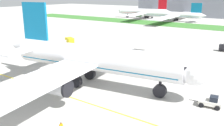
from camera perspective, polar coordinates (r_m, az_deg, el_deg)
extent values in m
plane|color=#ADAAA5|center=(50.93, -5.70, -7.48)|extent=(600.00, 600.00, 0.00)
cube|color=yellow|center=(49.25, -7.63, -8.39)|extent=(280.00, 0.36, 0.01)
cube|color=#38722D|center=(158.65, 24.19, 7.25)|extent=(320.00, 24.00, 0.10)
cylinder|color=white|center=(54.57, -3.99, 1.10)|extent=(39.53, 11.43, 5.55)
cube|color=#0C6B9E|center=(54.82, -3.97, 0.12)|extent=(37.91, 10.75, 0.67)
sphere|color=white|center=(47.71, 18.37, -1.87)|extent=(5.27, 5.27, 5.27)
cone|color=white|center=(68.20, -20.17, 3.52)|extent=(6.75, 5.59, 4.72)
cube|color=#0C6B9E|center=(63.18, -17.21, 9.13)|extent=(7.05, 1.62, 8.88)
cube|color=white|center=(68.70, -14.07, 4.46)|extent=(5.60, 9.43, 0.39)
cube|color=white|center=(60.96, -20.84, 2.47)|extent=(5.60, 9.43, 0.39)
cube|color=white|center=(73.26, 2.88, 4.39)|extent=(13.86, 36.12, 0.44)
cube|color=white|center=(40.97, -21.23, -6.10)|extent=(13.86, 36.12, 0.44)
cylinder|color=#B7BABF|center=(66.14, 0.99, 1.66)|extent=(5.67, 3.82, 3.05)
cylinder|color=black|center=(65.07, 3.08, 1.40)|extent=(0.94, 3.24, 3.20)
cylinder|color=#B7BABF|center=(46.04, -12.75, -5.21)|extent=(5.67, 3.82, 3.05)
cylinder|color=black|center=(44.49, -10.11, -5.81)|extent=(0.94, 3.24, 3.20)
cylinder|color=black|center=(50.12, 10.94, -5.14)|extent=(0.58, 0.58, 2.15)
cylinder|color=black|center=(50.51, 10.88, -6.28)|extent=(2.79, 1.57, 2.64)
cylinder|color=black|center=(59.59, -5.07, -1.49)|extent=(0.58, 0.58, 2.15)
cylinder|color=black|center=(59.92, -5.05, -2.47)|extent=(2.79, 1.57, 2.64)
cylinder|color=black|center=(54.99, -8.27, -3.10)|extent=(0.58, 0.58, 2.15)
cylinder|color=black|center=(55.35, -8.23, -4.15)|extent=(2.79, 1.57, 2.64)
cube|color=black|center=(47.63, 17.45, -0.95)|extent=(2.55, 4.41, 1.00)
sphere|color=black|center=(65.16, -14.09, 3.55)|extent=(0.39, 0.39, 0.39)
sphere|color=black|center=(62.51, -11.12, 3.22)|extent=(0.39, 0.39, 0.39)
sphere|color=black|center=(60.03, -7.91, 2.85)|extent=(0.39, 0.39, 0.39)
sphere|color=black|center=(57.77, -4.43, 2.44)|extent=(0.39, 0.39, 0.39)
sphere|color=black|center=(55.73, -0.69, 1.99)|extent=(0.39, 0.39, 0.39)
sphere|color=black|center=(53.96, 3.32, 1.49)|extent=(0.39, 0.39, 0.39)
sphere|color=black|center=(52.47, 7.57, 0.96)|extent=(0.39, 0.39, 0.39)
sphere|color=black|center=(51.29, 12.05, 0.40)|extent=(0.39, 0.39, 0.39)
cube|color=white|center=(49.27, 21.52, -8.36)|extent=(4.19, 2.80, 0.75)
cube|color=black|center=(48.92, 22.30, -7.57)|extent=(1.64, 1.89, 0.90)
cylinder|color=black|center=(49.61, 18.20, -8.15)|extent=(1.80, 0.39, 0.12)
cylinder|color=black|center=(48.50, 19.72, -9.05)|extent=(0.94, 0.48, 0.90)
cylinder|color=black|center=(50.54, 20.06, -8.06)|extent=(0.94, 0.48, 0.90)
cylinder|color=black|center=(48.34, 22.95, -9.49)|extent=(0.94, 0.48, 0.90)
cylinder|color=black|center=(50.39, 23.16, -8.47)|extent=(0.94, 0.48, 0.90)
cylinder|color=orange|center=(38.78, -11.23, -13.81)|extent=(0.10, 0.10, 0.54)
cylinder|color=orange|center=(38.62, -11.92, -13.99)|extent=(0.10, 0.10, 0.54)
cube|color=orange|center=(38.68, -11.58, -13.86)|extent=(0.38, 0.50, 0.60)
sphere|color=brown|center=(38.48, -11.61, -13.31)|extent=(0.23, 0.23, 0.23)
cylinder|color=black|center=(60.01, -19.85, -4.29)|extent=(0.12, 0.12, 0.82)
cylinder|color=orange|center=(59.75, -19.78, -3.68)|extent=(0.10, 0.10, 0.52)
cylinder|color=black|center=(60.05, -20.03, -4.29)|extent=(0.12, 0.12, 0.82)
cylinder|color=orange|center=(59.88, -20.22, -3.69)|extent=(0.10, 0.10, 0.52)
cube|color=orange|center=(59.80, -20.00, -3.66)|extent=(0.48, 0.46, 0.58)
sphere|color=tan|center=(59.67, -20.04, -3.29)|extent=(0.22, 0.22, 0.22)
cube|color=#B21E19|center=(86.76, 2.42, 3.53)|extent=(5.04, 3.83, 2.24)
cube|color=#B21E19|center=(87.26, 0.50, 3.45)|extent=(2.46, 2.56, 1.75)
cube|color=#263347|center=(87.33, -0.03, 3.69)|extent=(0.81, 1.61, 0.77)
cylinder|color=black|center=(86.46, 0.38, 2.74)|extent=(0.94, 0.65, 0.90)
cylinder|color=black|center=(88.44, 0.62, 3.03)|extent=(0.94, 0.65, 0.90)
cylinder|color=black|center=(85.86, 3.07, 2.62)|extent=(0.94, 0.65, 0.90)
cylinder|color=black|center=(87.86, 3.25, 2.92)|extent=(0.94, 0.65, 0.90)
cube|color=black|center=(96.38, 23.73, 3.35)|extent=(1.63, 2.35, 1.95)
cube|color=#263347|center=(96.37, 23.37, 3.62)|extent=(0.29, 1.93, 0.86)
cylinder|color=black|center=(95.46, 23.59, 2.65)|extent=(0.93, 0.40, 0.90)
cylinder|color=black|center=(97.70, 23.74, 2.92)|extent=(0.93, 0.40, 0.90)
cube|color=yellow|center=(101.87, -9.58, 5.13)|extent=(4.59, 3.82, 2.09)
cube|color=yellow|center=(104.28, -10.03, 5.30)|extent=(2.37, 2.65, 1.90)
cube|color=#263347|center=(104.89, -10.16, 5.57)|extent=(0.93, 1.75, 0.83)
cylinder|color=black|center=(104.12, -10.60, 4.73)|extent=(0.94, 0.67, 0.90)
cylinder|color=black|center=(104.80, -9.41, 4.86)|extent=(0.94, 0.67, 0.90)
cylinder|color=black|center=(100.80, -9.99, 4.39)|extent=(0.94, 0.67, 0.90)
cylinder|color=black|center=(101.50, -8.76, 4.53)|extent=(0.94, 0.67, 0.90)
cylinder|color=white|center=(203.93, 7.19, 11.58)|extent=(36.42, 10.34, 4.64)
cube|color=#B20C14|center=(203.99, 7.18, 11.36)|extent=(34.93, 9.74, 0.56)
sphere|color=white|center=(211.12, 2.13, 11.84)|extent=(4.41, 4.41, 4.41)
cone|color=white|center=(198.15, 12.80, 11.30)|extent=(5.67, 4.71, 3.94)
cube|color=#B20C14|center=(199.06, 11.47, 13.04)|extent=(6.50, 1.49, 7.42)
cube|color=white|center=(194.71, 11.23, 11.42)|extent=(5.11, 7.96, 0.32)
cube|color=white|center=(203.65, 11.94, 11.56)|extent=(5.11, 7.96, 0.32)
cube|color=white|center=(185.95, 5.76, 11.04)|extent=(13.03, 33.38, 0.37)
cube|color=white|center=(221.00, 9.27, 11.68)|extent=(13.03, 33.38, 0.37)
cylinder|color=#B7BABF|center=(193.28, 6.23, 10.79)|extent=(4.76, 3.22, 2.55)
cylinder|color=black|center=(194.05, 5.61, 10.83)|extent=(0.80, 2.71, 2.68)
cylinder|color=#B7BABF|center=(214.48, 8.38, 11.22)|extent=(4.76, 3.22, 2.55)
cylinder|color=black|center=(215.18, 7.81, 11.25)|extent=(0.80, 2.71, 2.68)
cylinder|color=black|center=(209.13, 3.54, 10.90)|extent=(0.48, 0.48, 1.80)
cylinder|color=black|center=(209.21, 3.54, 10.65)|extent=(2.33, 1.33, 2.20)
cylinder|color=black|center=(200.95, 7.71, 10.58)|extent=(0.48, 0.48, 1.80)
cylinder|color=black|center=(201.04, 7.70, 10.33)|extent=(2.33, 1.33, 2.20)
cylinder|color=black|center=(205.55, 8.16, 10.68)|extent=(0.48, 0.48, 1.80)
cylinder|color=black|center=(205.63, 8.15, 10.43)|extent=(2.33, 1.33, 2.20)
cylinder|color=white|center=(188.25, 13.55, 10.73)|extent=(40.43, 6.48, 4.06)
cube|color=#0C6B9E|center=(188.31, 13.53, 10.51)|extent=(38.81, 6.05, 0.49)
sphere|color=white|center=(196.11, 7.57, 11.21)|extent=(3.86, 3.86, 3.86)
cone|color=white|center=(182.36, 20.18, 10.15)|extent=(4.67, 3.72, 3.45)
cube|color=#0C6B9E|center=(183.15, 18.76, 11.86)|extent=(7.26, 0.84, 6.50)
cube|color=white|center=(179.35, 18.56, 10.31)|extent=(4.81, 6.76, 0.28)
cube|color=white|center=(187.22, 19.18, 10.46)|extent=(4.81, 6.76, 0.28)
cube|color=white|center=(168.72, 11.92, 10.10)|extent=(11.02, 36.70, 0.33)
cube|color=white|center=(206.83, 15.93, 10.85)|extent=(11.02, 36.70, 0.33)
cylinder|color=#B7BABF|center=(176.87, 12.47, 9.92)|extent=(3.99, 2.46, 2.23)
cylinder|color=black|center=(177.53, 11.88, 9.97)|extent=(0.48, 2.36, 2.35)
cylinder|color=#B7BABF|center=(199.51, 14.88, 10.40)|extent=(3.99, 2.46, 2.23)
cylinder|color=black|center=(200.10, 14.35, 10.46)|extent=(0.48, 2.36, 2.35)
cylinder|color=black|center=(193.96, 9.16, 10.26)|extent=(0.42, 0.42, 1.57)
cylinder|color=black|center=(194.03, 9.15, 10.03)|extent=(1.98, 0.98, 1.93)
cylinder|color=black|center=(185.48, 14.23, 9.73)|extent=(0.42, 0.42, 1.57)
cylinder|color=black|center=(185.56, 14.21, 9.49)|extent=(1.98, 0.98, 1.93)
cylinder|color=black|center=(189.52, 14.64, 9.83)|extent=(0.42, 0.42, 1.57)
cylinder|color=black|center=(189.60, 14.62, 9.59)|extent=(1.98, 0.98, 1.93)
cube|color=gray|center=(228.34, 20.71, 12.11)|extent=(118.94, 20.00, 18.00)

